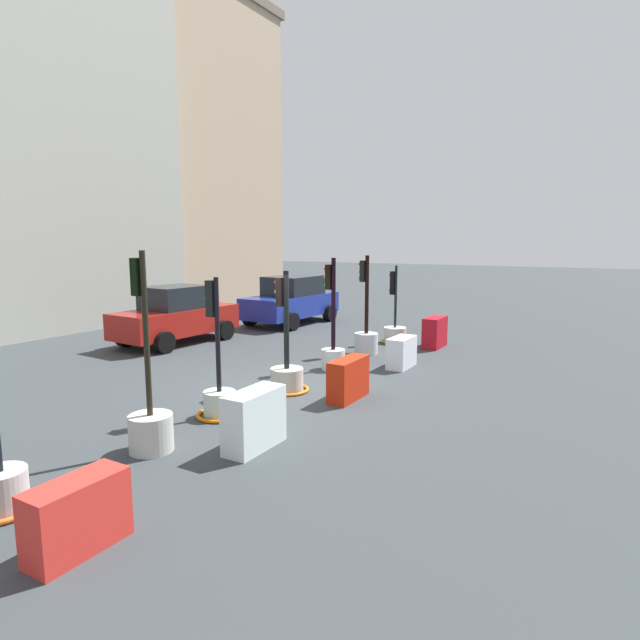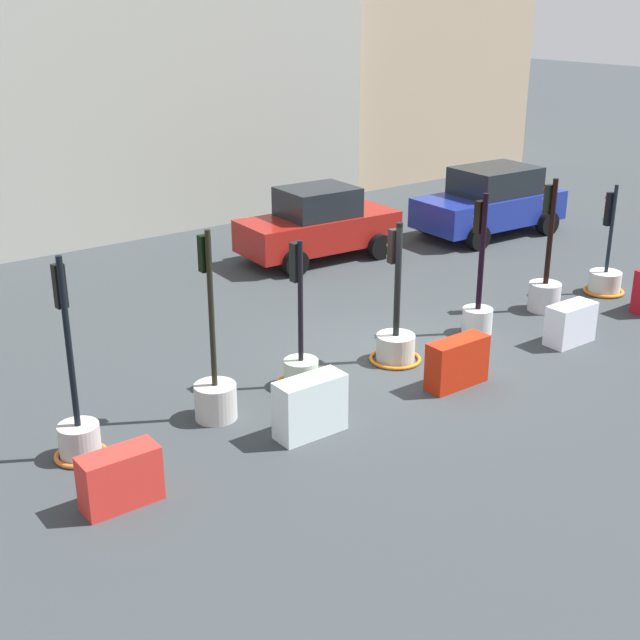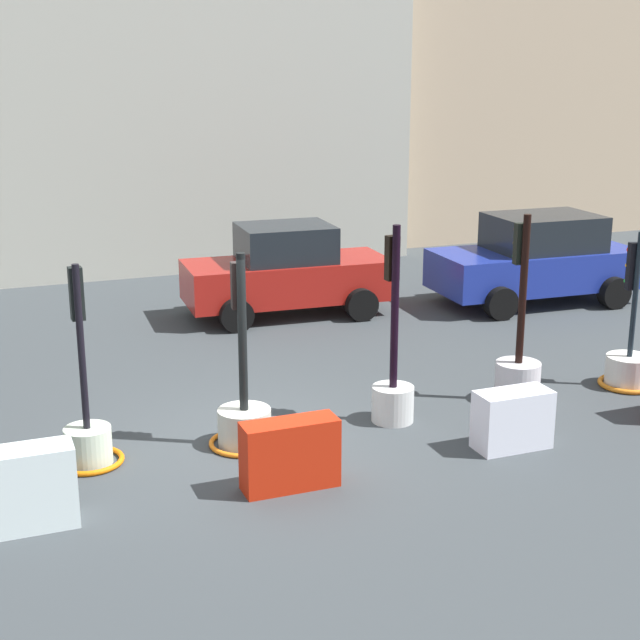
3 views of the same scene
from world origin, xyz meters
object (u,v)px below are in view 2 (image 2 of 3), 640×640
traffic_light_5 (545,286)px  traffic_light_6 (605,278)px  traffic_light_3 (395,340)px  construction_barrier_1 (310,406)px  construction_barrier_2 (457,363)px  construction_barrier_0 (120,479)px  traffic_light_0 (78,428)px  traffic_light_2 (301,362)px  traffic_light_4 (478,304)px  car_red_compact (318,225)px  construction_barrier_3 (571,324)px  car_blue_estate (491,202)px  traffic_light_1 (215,388)px

traffic_light_5 → traffic_light_6: 1.96m
traffic_light_3 → construction_barrier_1: bearing=-155.4°
construction_barrier_2 → construction_barrier_0: bearing=179.7°
traffic_light_0 → construction_barrier_1: size_ratio=2.73×
traffic_light_2 → traffic_light_6: size_ratio=1.05×
traffic_light_4 → construction_barrier_0: bearing=-169.9°
car_red_compact → traffic_light_2: bearing=-128.9°
traffic_light_6 → construction_barrier_3: bearing=-155.1°
traffic_light_0 → car_red_compact: (8.59, 5.82, 0.40)m
traffic_light_3 → car_blue_estate: traffic_light_3 is taller
car_blue_estate → traffic_light_3: bearing=-147.6°
traffic_light_4 → traffic_light_5: 2.08m
traffic_light_5 → construction_barrier_3: bearing=-125.0°
construction_barrier_0 → construction_barrier_1: (3.10, 0.07, 0.07)m
construction_barrier_0 → car_red_compact: car_red_compact is taller
construction_barrier_1 → car_red_compact: 9.12m
traffic_light_3 → traffic_light_0: bearing=178.9°
construction_barrier_2 → construction_barrier_3: bearing=1.1°
traffic_light_0 → construction_barrier_3: size_ratio=3.05×
construction_barrier_1 → construction_barrier_3: size_ratio=1.11×
construction_barrier_2 → construction_barrier_1: bearing=177.9°
traffic_light_5 → traffic_light_6: bearing=-2.6°
construction_barrier_2 → car_red_compact: size_ratio=0.28×
traffic_light_6 → construction_barrier_3: size_ratio=2.45×
traffic_light_1 → construction_barrier_1: traffic_light_1 is taller
traffic_light_4 → traffic_light_6: 4.03m
traffic_light_0 → traffic_light_5: (10.18, 0.00, 0.05)m
traffic_light_4 → car_blue_estate: 7.49m
traffic_light_1 → car_red_compact: (6.42, 5.93, 0.35)m
traffic_light_3 → construction_barrier_1: 3.14m
construction_barrier_1 → construction_barrier_3: (6.08, -0.05, -0.07)m
construction_barrier_0 → construction_barrier_1: construction_barrier_1 is taller
construction_barrier_1 → car_blue_estate: car_blue_estate is taller
traffic_light_0 → construction_barrier_2: bearing=-14.2°
traffic_light_4 → traffic_light_5: (2.07, 0.06, -0.07)m
traffic_light_1 → traffic_light_6: (9.95, 0.03, -0.18)m
construction_barrier_0 → construction_barrier_1: size_ratio=0.93×
traffic_light_5 → construction_barrier_1: 7.26m
traffic_light_5 → traffic_light_0: bearing=-180.0°
traffic_light_2 → traffic_light_5: bearing=-0.3°
traffic_light_5 → construction_barrier_1: (-7.11, -1.43, -0.06)m
traffic_light_0 → construction_barrier_0: size_ratio=2.92×
traffic_light_2 → construction_barrier_0: (-3.97, -1.54, -0.04)m
traffic_light_5 → construction_barrier_0: 10.33m
traffic_light_4 → traffic_light_2: bearing=178.7°
car_red_compact → traffic_light_3: bearing=-114.3°
traffic_light_3 → construction_barrier_0: 6.12m
traffic_light_1 → construction_barrier_3: traffic_light_1 is taller
traffic_light_6 → traffic_light_5: bearing=177.4°
construction_barrier_2 → car_blue_estate: size_ratio=0.27×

